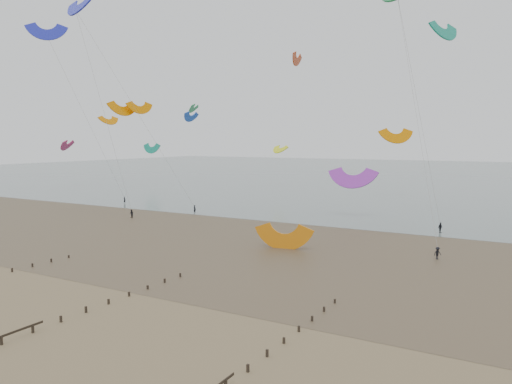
# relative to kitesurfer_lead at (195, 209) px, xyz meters

# --- Properties ---
(ground) EXTENTS (500.00, 500.00, 0.00)m
(ground) POSITION_rel_kitesurfer_lead_xyz_m (23.45, -51.55, -0.85)
(ground) COLOR brown
(ground) RESTS_ON ground
(sea_and_shore) EXTENTS (500.00, 665.00, 0.03)m
(sea_and_shore) POSITION_rel_kitesurfer_lead_xyz_m (19.37, -17.15, -0.85)
(sea_and_shore) COLOR #475654
(sea_and_shore) RESTS_ON ground
(kitesurfer_lead) EXTENTS (0.71, 0.56, 1.71)m
(kitesurfer_lead) POSITION_rel_kitesurfer_lead_xyz_m (0.00, 0.00, 0.00)
(kitesurfer_lead) COLOR black
(kitesurfer_lead) RESTS_ON ground
(kitesurfers) EXTENTS (125.27, 22.82, 1.76)m
(kitesurfers) POSITION_rel_kitesurfer_lead_xyz_m (49.32, -4.16, -0.02)
(kitesurfers) COLOR black
(kitesurfers) RESTS_ON ground
(grounded_kite) EXTENTS (7.77, 6.48, 3.86)m
(grounded_kite) POSITION_rel_kitesurfer_lead_xyz_m (30.92, -21.00, -0.85)
(grounded_kite) COLOR orange
(grounded_kite) RESTS_ON ground
(kites_airborne) EXTENTS (246.94, 111.72, 41.81)m
(kites_airborne) POSITION_rel_kitesurfer_lead_xyz_m (6.46, 36.29, 21.05)
(kites_airborne) COLOR #E0E911
(kites_airborne) RESTS_ON ground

